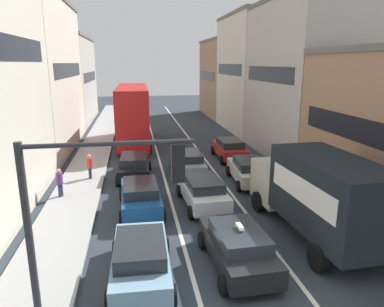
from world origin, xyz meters
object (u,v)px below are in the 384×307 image
Objects in this scene: sedan_left_lane_third at (134,166)px; wagon_right_lane_far at (230,148)px; traffic_light_pole at (90,217)px; sedan_centre_lane_second at (203,191)px; removalist_box_truck at (316,192)px; sedan_right_lane_behind_truck at (249,170)px; bus_mid_queue_primary at (133,113)px; pedestrian_near_kerb at (60,182)px; wagon_left_lane_second at (141,195)px; pedestrian_mid_sidewalk at (90,166)px; sedan_left_lane_front at (141,258)px; hatchback_centre_lane_third at (188,162)px; taxi_centre_lane_front at (237,246)px.

sedan_left_lane_third is 1.02× the size of wagon_right_lane_far.
sedan_centre_lane_second is (4.27, 9.18, -3.02)m from traffic_light_pole.
sedan_centre_lane_second is at bearing 41.62° from removalist_box_truck.
bus_mid_queue_primary is (-6.70, 11.46, 2.03)m from sedan_right_lane_behind_truck.
traffic_light_pole is at bearing 119.81° from removalist_box_truck.
removalist_box_truck reaches higher than pedestrian_near_kerb.
traffic_light_pole is 9.86m from removalist_box_truck.
wagon_left_lane_second is 2.62× the size of pedestrian_mid_sidewalk.
sedan_left_lane_front is 1.00× the size of wagon_left_lane_second.
traffic_light_pole is at bearing 178.88° from sedan_left_lane_third.
sedan_left_lane_front is 2.61× the size of pedestrian_mid_sidewalk.
hatchback_centre_lane_third is (3.29, 11.20, 0.00)m from sedan_left_lane_front.
taxi_centre_lane_front is (-3.74, -1.66, -1.18)m from removalist_box_truck.
sedan_right_lane_behind_truck is at bearing 22.57° from pedestrian_near_kerb.
wagon_right_lane_far is (0.32, 5.56, 0.00)m from sedan_right_lane_behind_truck.
sedan_centre_lane_second is 1.01× the size of wagon_left_lane_second.
sedan_right_lane_behind_truck is (7.66, 12.19, -3.02)m from traffic_light_pole.
pedestrian_near_kerb is at bearing 98.37° from sedan_right_lane_behind_truck.
wagon_left_lane_second is 4.74m from pedestrian_near_kerb.
taxi_centre_lane_front and pedestrian_near_kerb have the same top height.
hatchback_centre_lane_third is at bearing 19.38° from removalist_box_truck.
wagon_left_lane_second is 2.62× the size of pedestrian_near_kerb.
sedan_left_lane_third is at bearing 86.29° from traffic_light_pole.
traffic_light_pole is 23.69m from bus_mid_queue_primary.
hatchback_centre_lane_third is 1.01× the size of wagon_right_lane_far.
sedan_centre_lane_second is 6.10m from sedan_left_lane_third.
pedestrian_mid_sidewalk is at bearing 94.77° from sedan_left_lane_third.
removalist_box_truck is 0.74× the size of bus_mid_queue_primary.
bus_mid_queue_primary reaches higher than sedan_left_lane_front.
removalist_box_truck is 1.81× the size of wagon_right_lane_far.
sedan_right_lane_behind_truck is at bearing -104.68° from sedan_left_lane_third.
taxi_centre_lane_front is 9.20m from sedan_right_lane_behind_truck.
pedestrian_near_kerb reaches higher than wagon_right_lane_far.
pedestrian_near_kerb is at bearing 41.25° from taxi_centre_lane_front.
taxi_centre_lane_front is at bearing -169.27° from bus_mid_queue_primary.
pedestrian_near_kerb is at bearing -111.62° from pedestrian_mid_sidewalk.
wagon_left_lane_second is 7.21m from sedan_right_lane_behind_truck.
traffic_light_pole reaches higher than pedestrian_mid_sidewalk.
taxi_centre_lane_front is 10.95m from hatchback_centre_lane_third.
sedan_right_lane_behind_truck is 0.42× the size of bus_mid_queue_primary.
sedan_left_lane_third is 9.58m from bus_mid_queue_primary.
pedestrian_near_kerb reaches higher than wagon_left_lane_second.
removalist_box_truck reaches higher than wagon_left_lane_second.
traffic_light_pole is 1.25× the size of sedan_right_lane_behind_truck.
traffic_light_pole is 1.26× the size of taxi_centre_lane_front.
traffic_light_pole is 3.31× the size of pedestrian_mid_sidewalk.
wagon_right_lane_far is at bearing 0.49° from sedan_right_lane_behind_truck.
hatchback_centre_lane_third is at bearing 73.35° from traffic_light_pole.
sedan_right_lane_behind_truck is 2.66× the size of pedestrian_mid_sidewalk.
taxi_centre_lane_front is 10.70m from pedestrian_near_kerb.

